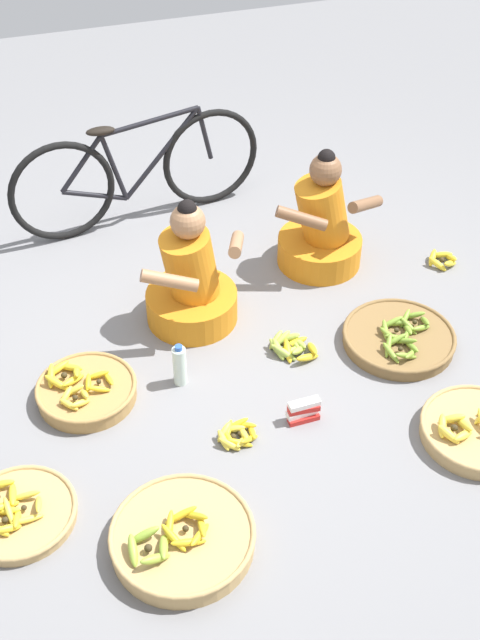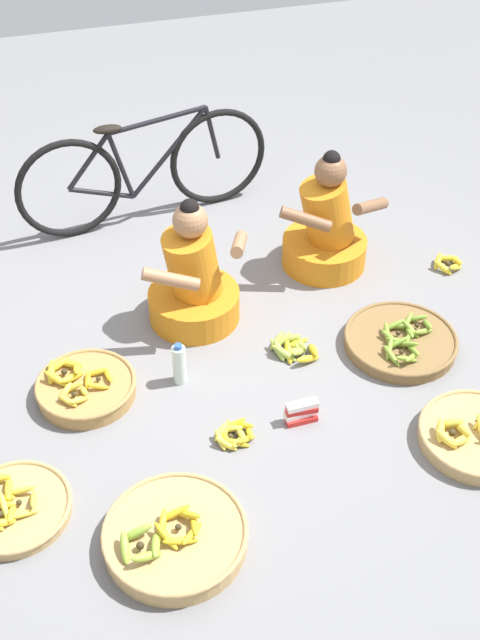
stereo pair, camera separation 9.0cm
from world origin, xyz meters
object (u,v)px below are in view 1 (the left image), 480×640
(vendor_woman_behind, at_px, (321,229))
(banana_basket_near_vendor, at_px, (399,338))
(loose_bananas_front_right, at_px, (291,347))
(bicycle_leaning, at_px, (138,172))
(water_bottle, at_px, (180,365))
(loose_bananas_front_left, at_px, (236,435))
(banana_basket_back_right, at_px, (182,537))
(packet_carton_stack, at_px, (303,411))
(banana_basket_mid_right, at_px, (18,513))
(loose_bananas_mid_left, at_px, (443,260))
(banana_basket_front_center, at_px, (478,430))
(vendor_woman_front, at_px, (191,283))
(banana_basket_back_center, at_px, (86,390))

(vendor_woman_behind, bearing_deg, banana_basket_near_vendor, -82.09)
(banana_basket_near_vendor, distance_m, loose_bananas_front_right, 0.60)
(vendor_woman_behind, distance_m, bicycle_leaning, 1.26)
(water_bottle, bearing_deg, loose_bananas_front_right, 3.48)
(loose_bananas_front_left, bearing_deg, banana_basket_back_right, -129.50)
(packet_carton_stack, bearing_deg, banana_basket_mid_right, -173.97)
(loose_bananas_mid_left, bearing_deg, vendor_woman_behind, 159.97)
(banana_basket_back_right, distance_m, loose_bananas_front_left, 0.65)
(bicycle_leaning, xyz_separation_m, banana_basket_front_center, (1.10, -2.42, -0.31))
(banana_basket_mid_right, bearing_deg, banana_basket_front_center, -6.07)
(banana_basket_front_center, height_order, packet_carton_stack, banana_basket_front_center)
(loose_bananas_front_right, bearing_deg, banana_basket_mid_right, -157.54)
(vendor_woman_behind, distance_m, loose_bananas_front_left, 1.57)
(packet_carton_stack, bearing_deg, water_bottle, 138.64)
(vendor_woman_front, distance_m, water_bottle, 0.54)
(banana_basket_near_vendor, bearing_deg, water_bottle, 175.57)
(water_bottle, bearing_deg, banana_basket_mid_right, -146.57)
(vendor_woman_behind, distance_m, banana_basket_back_right, 2.21)
(vendor_woman_behind, relative_size, banana_basket_near_vendor, 1.25)
(banana_basket_front_center, bearing_deg, vendor_woman_front, 129.00)
(banana_basket_near_vendor, height_order, water_bottle, water_bottle)
(banana_basket_front_center, distance_m, water_bottle, 1.52)
(vendor_woman_front, bearing_deg, loose_bananas_front_left, -93.15)
(loose_bananas_front_right, distance_m, loose_bananas_mid_left, 1.28)
(banana_basket_front_center, distance_m, loose_bananas_front_right, 1.08)
(banana_basket_mid_right, height_order, banana_basket_back_center, banana_basket_back_center)
(vendor_woman_behind, relative_size, banana_basket_front_center, 1.38)
(bicycle_leaning, height_order, packet_carton_stack, bicycle_leaning)
(vendor_woman_front, height_order, water_bottle, vendor_woman_front)
(vendor_woman_behind, distance_m, loose_bananas_mid_left, 0.80)
(loose_bananas_front_right, bearing_deg, banana_basket_back_center, 179.76)
(banana_basket_front_center, distance_m, banana_basket_mid_right, 2.19)
(bicycle_leaning, bearing_deg, loose_bananas_front_left, -90.45)
(bicycle_leaning, relative_size, loose_bananas_front_right, 6.13)
(banana_basket_back_right, relative_size, packet_carton_stack, 3.71)
(loose_bananas_front_right, bearing_deg, vendor_woman_behind, 56.72)
(banana_basket_front_center, height_order, water_bottle, water_bottle)
(bicycle_leaning, relative_size, banana_basket_mid_right, 3.29)
(loose_bananas_front_left, relative_size, loose_bananas_front_right, 0.83)
(vendor_woman_behind, bearing_deg, banana_basket_mid_right, -146.08)
(bicycle_leaning, height_order, banana_basket_back_center, bicycle_leaning)
(bicycle_leaning, relative_size, banana_basket_near_vendor, 2.72)
(banana_basket_front_center, height_order, banana_basket_mid_right, banana_basket_front_center)
(loose_bananas_front_right, bearing_deg, packet_carton_stack, -104.35)
(banana_basket_mid_right, bearing_deg, banana_basket_back_right, -29.30)
(banana_basket_mid_right, distance_m, loose_bananas_mid_left, 2.95)
(vendor_woman_behind, xyz_separation_m, bicycle_leaning, (-0.94, 0.84, 0.11))
(banana_basket_front_center, bearing_deg, banana_basket_mid_right, 173.93)
(bicycle_leaning, xyz_separation_m, loose_bananas_mid_left, (1.66, -1.10, -0.33))
(banana_basket_back_right, relative_size, loose_bananas_mid_left, 3.09)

